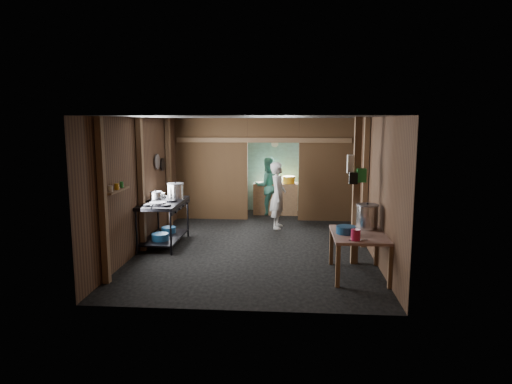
# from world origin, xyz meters

# --- Properties ---
(floor) EXTENTS (4.50, 7.00, 0.00)m
(floor) POSITION_xyz_m (0.00, 0.00, 0.00)
(floor) COLOR black
(floor) RESTS_ON ground
(ceiling) EXTENTS (4.50, 7.00, 0.00)m
(ceiling) POSITION_xyz_m (0.00, 0.00, 2.60)
(ceiling) COLOR #42413F
(ceiling) RESTS_ON ground
(wall_back) EXTENTS (4.50, 0.00, 2.60)m
(wall_back) POSITION_xyz_m (0.00, 3.50, 1.30)
(wall_back) COLOR brown
(wall_back) RESTS_ON ground
(wall_front) EXTENTS (4.50, 0.00, 2.60)m
(wall_front) POSITION_xyz_m (0.00, -3.50, 1.30)
(wall_front) COLOR brown
(wall_front) RESTS_ON ground
(wall_left) EXTENTS (0.00, 7.00, 2.60)m
(wall_left) POSITION_xyz_m (-2.25, 0.00, 1.30)
(wall_left) COLOR brown
(wall_left) RESTS_ON ground
(wall_right) EXTENTS (0.00, 7.00, 2.60)m
(wall_right) POSITION_xyz_m (2.25, 0.00, 1.30)
(wall_right) COLOR brown
(wall_right) RESTS_ON ground
(partition_left) EXTENTS (1.85, 0.10, 2.60)m
(partition_left) POSITION_xyz_m (-1.32, 2.20, 1.30)
(partition_left) COLOR brown
(partition_left) RESTS_ON floor
(partition_right) EXTENTS (1.35, 0.10, 2.60)m
(partition_right) POSITION_xyz_m (1.57, 2.20, 1.30)
(partition_right) COLOR brown
(partition_right) RESTS_ON floor
(partition_header) EXTENTS (1.30, 0.10, 0.60)m
(partition_header) POSITION_xyz_m (0.25, 2.20, 2.30)
(partition_header) COLOR brown
(partition_header) RESTS_ON wall_back
(turquoise_panel) EXTENTS (4.40, 0.06, 2.50)m
(turquoise_panel) POSITION_xyz_m (0.00, 3.44, 1.25)
(turquoise_panel) COLOR #84C5C3
(turquoise_panel) RESTS_ON wall_back
(back_counter) EXTENTS (1.20, 0.50, 0.85)m
(back_counter) POSITION_xyz_m (0.30, 2.95, 0.42)
(back_counter) COLOR olive
(back_counter) RESTS_ON floor
(wall_clock) EXTENTS (0.20, 0.03, 0.20)m
(wall_clock) POSITION_xyz_m (0.25, 3.40, 1.90)
(wall_clock) COLOR silver
(wall_clock) RESTS_ON wall_back
(post_left_a) EXTENTS (0.10, 0.12, 2.60)m
(post_left_a) POSITION_xyz_m (-2.18, -2.60, 1.30)
(post_left_a) COLOR olive
(post_left_a) RESTS_ON floor
(post_left_b) EXTENTS (0.10, 0.12, 2.60)m
(post_left_b) POSITION_xyz_m (-2.18, -0.80, 1.30)
(post_left_b) COLOR olive
(post_left_b) RESTS_ON floor
(post_left_c) EXTENTS (0.10, 0.12, 2.60)m
(post_left_c) POSITION_xyz_m (-2.18, 1.20, 1.30)
(post_left_c) COLOR olive
(post_left_c) RESTS_ON floor
(post_right) EXTENTS (0.10, 0.12, 2.60)m
(post_right) POSITION_xyz_m (2.18, -0.20, 1.30)
(post_right) COLOR olive
(post_right) RESTS_ON floor
(post_free) EXTENTS (0.12, 0.12, 2.60)m
(post_free) POSITION_xyz_m (1.85, -1.30, 1.30)
(post_free) COLOR olive
(post_free) RESTS_ON floor
(cross_beam) EXTENTS (4.40, 0.12, 0.12)m
(cross_beam) POSITION_xyz_m (0.00, 2.15, 2.05)
(cross_beam) COLOR olive
(cross_beam) RESTS_ON wall_left
(pan_lid_big) EXTENTS (0.03, 0.34, 0.34)m
(pan_lid_big) POSITION_xyz_m (-2.21, 0.40, 1.65)
(pan_lid_big) COLOR slate
(pan_lid_big) RESTS_ON wall_left
(pan_lid_small) EXTENTS (0.03, 0.30, 0.30)m
(pan_lid_small) POSITION_xyz_m (-2.21, 0.80, 1.55)
(pan_lid_small) COLOR black
(pan_lid_small) RESTS_ON wall_left
(wall_shelf) EXTENTS (0.14, 0.80, 0.03)m
(wall_shelf) POSITION_xyz_m (-2.15, -2.10, 1.40)
(wall_shelf) COLOR olive
(wall_shelf) RESTS_ON wall_left
(jar_white) EXTENTS (0.07, 0.07, 0.10)m
(jar_white) POSITION_xyz_m (-2.15, -2.35, 1.47)
(jar_white) COLOR silver
(jar_white) RESTS_ON wall_shelf
(jar_yellow) EXTENTS (0.08, 0.08, 0.10)m
(jar_yellow) POSITION_xyz_m (-2.15, -2.10, 1.47)
(jar_yellow) COLOR gold
(jar_yellow) RESTS_ON wall_shelf
(jar_green) EXTENTS (0.06, 0.06, 0.10)m
(jar_green) POSITION_xyz_m (-2.15, -1.88, 1.47)
(jar_green) COLOR #248F39
(jar_green) RESTS_ON wall_shelf
(bag_white) EXTENTS (0.22, 0.15, 0.32)m
(bag_white) POSITION_xyz_m (1.80, -1.22, 1.78)
(bag_white) COLOR silver
(bag_white) RESTS_ON post_free
(bag_green) EXTENTS (0.16, 0.12, 0.24)m
(bag_green) POSITION_xyz_m (1.92, -1.36, 1.60)
(bag_green) COLOR #248F39
(bag_green) RESTS_ON post_free
(bag_black) EXTENTS (0.14, 0.10, 0.20)m
(bag_black) POSITION_xyz_m (1.78, -1.38, 1.55)
(bag_black) COLOR black
(bag_black) RESTS_ON post_free
(gas_range) EXTENTS (0.79, 1.55, 0.91)m
(gas_range) POSITION_xyz_m (-1.88, -0.38, 0.46)
(gas_range) COLOR black
(gas_range) RESTS_ON floor
(prep_table) EXTENTS (0.88, 1.21, 0.71)m
(prep_table) POSITION_xyz_m (1.83, -1.95, 0.36)
(prep_table) COLOR #A07C6C
(prep_table) RESTS_ON floor
(stove_pot_large) EXTENTS (0.40, 0.40, 0.35)m
(stove_pot_large) POSITION_xyz_m (-1.71, -0.02, 1.07)
(stove_pot_large) COLOR silver
(stove_pot_large) RESTS_ON gas_range
(stove_pot_med) EXTENTS (0.29, 0.29, 0.21)m
(stove_pot_med) POSITION_xyz_m (-2.05, -0.30, 1.00)
(stove_pot_med) COLOR silver
(stove_pot_med) RESTS_ON gas_range
(stove_saucepan) EXTENTS (0.21, 0.21, 0.11)m
(stove_saucepan) POSITION_xyz_m (-2.05, 0.05, 0.97)
(stove_saucepan) COLOR silver
(stove_saucepan) RESTS_ON gas_range
(frying_pan) EXTENTS (0.42, 0.59, 0.07)m
(frying_pan) POSITION_xyz_m (-1.88, -0.75, 0.94)
(frying_pan) COLOR slate
(frying_pan) RESTS_ON gas_range
(blue_tub_front) EXTENTS (0.33, 0.33, 0.14)m
(blue_tub_front) POSITION_xyz_m (-1.88, -0.67, 0.25)
(blue_tub_front) COLOR navy
(blue_tub_front) RESTS_ON gas_range
(blue_tub_back) EXTENTS (0.30, 0.30, 0.12)m
(blue_tub_back) POSITION_xyz_m (-1.88, -0.04, 0.24)
(blue_tub_back) COLOR navy
(blue_tub_back) RESTS_ON gas_range
(stock_pot) EXTENTS (0.47, 0.47, 0.44)m
(stock_pot) POSITION_xyz_m (2.00, -1.60, 0.91)
(stock_pot) COLOR silver
(stock_pot) RESTS_ON prep_table
(wash_basin) EXTENTS (0.35, 0.35, 0.12)m
(wash_basin) POSITION_xyz_m (1.61, -1.97, 0.77)
(wash_basin) COLOR navy
(wash_basin) RESTS_ON prep_table
(pink_bucket) EXTENTS (0.15, 0.15, 0.17)m
(pink_bucket) POSITION_xyz_m (1.71, -2.39, 0.80)
(pink_bucket) COLOR #BD1B42
(pink_bucket) RESTS_ON prep_table
(knife) EXTENTS (0.30, 0.09, 0.01)m
(knife) POSITION_xyz_m (1.75, -2.39, 0.72)
(knife) COLOR silver
(knife) RESTS_ON prep_table
(yellow_tub) EXTENTS (0.35, 0.35, 0.19)m
(yellow_tub) POSITION_xyz_m (0.65, 2.95, 0.95)
(yellow_tub) COLOR gold
(yellow_tub) RESTS_ON back_counter
(cook) EXTENTS (0.43, 0.61, 1.57)m
(cook) POSITION_xyz_m (0.41, 1.31, 0.79)
(cook) COLOR silver
(cook) RESTS_ON floor
(worker_back) EXTENTS (0.93, 0.85, 1.56)m
(worker_back) POSITION_xyz_m (0.07, 2.88, 0.78)
(worker_back) COLOR teal
(worker_back) RESTS_ON floor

